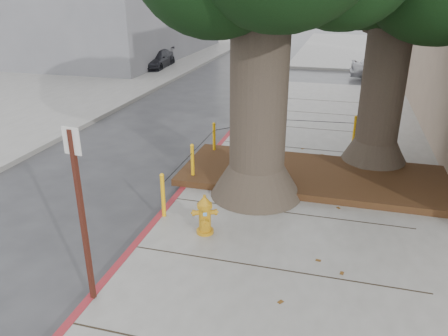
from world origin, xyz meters
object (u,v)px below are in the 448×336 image
object	(u,v)px
car_silver	(389,67)
car_dark	(155,59)
fire_hydrant	(205,215)
signpost	(81,208)

from	to	relation	value
car_silver	car_dark	distance (m)	12.87
fire_hydrant	car_dark	size ratio (longest dim) A/B	0.21
signpost	car_dark	distance (m)	20.65
fire_hydrant	signpost	size ratio (longest dim) A/B	0.30
car_silver	car_dark	size ratio (longest dim) A/B	1.00
signpost	car_silver	xyz separation A→B (m)	(5.48, 19.40, -1.01)
car_silver	car_dark	xyz separation A→B (m)	(-12.87, -0.16, -0.10)
fire_hydrant	signpost	distance (m)	2.71
car_silver	car_dark	bearing A→B (deg)	87.72
signpost	fire_hydrant	bearing A→B (deg)	72.36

